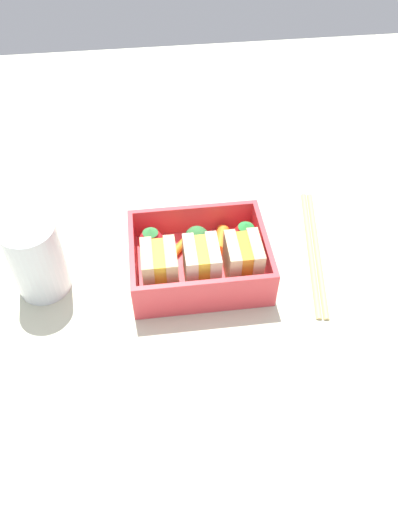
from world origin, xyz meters
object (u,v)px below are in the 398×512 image
object	(u,v)px
sandwich_center	(160,268)
drinking_glass	(37,257)
carrot_stick_left	(221,240)
broccoli_floret	(199,239)
strawberry_far_left	(245,236)
strawberry_left	(151,241)
sandwich_left	(243,261)
chopstick_pair	(314,249)
sandwich_center_left	(202,264)
carrot_stick_far_left	(176,251)

from	to	relation	value
sandwich_center	drinking_glass	xyz separation A→B (cm)	(13.39, -2.60, 0.77)
carrot_stick_left	broccoli_floret	bearing A→B (deg)	18.84
strawberry_far_left	strawberry_left	world-z (taller)	same
sandwich_left	carrot_stick_left	size ratio (longest dim) A/B	1.49
chopstick_pair	strawberry_far_left	bearing A→B (deg)	-5.71
sandwich_center	broccoli_floret	size ratio (longest dim) A/B	1.39
sandwich_left	strawberry_left	xyz separation A→B (cm)	(10.04, -5.32, -1.05)
chopstick_pair	sandwich_center_left	bearing A→B (deg)	15.09
broccoli_floret	carrot_stick_far_left	bearing A→B (deg)	-1.45
sandwich_center_left	strawberry_far_left	bearing A→B (deg)	-140.78
carrot_stick_left	sandwich_center	bearing A→B (deg)	34.72
sandwich_center_left	carrot_stick_left	size ratio (longest dim) A/B	1.49
carrot_stick_left	carrot_stick_far_left	xyz separation A→B (cm)	(5.60, 0.92, -0.27)
strawberry_far_left	carrot_stick_left	world-z (taller)	strawberry_far_left
strawberry_far_left	carrot_stick_far_left	bearing A→B (deg)	2.44
strawberry_far_left	sandwich_center_left	bearing A→B (deg)	39.22
drinking_glass	broccoli_floret	bearing A→B (deg)	-174.43
strawberry_far_left	carrot_stick_left	distance (cm)	3.00
broccoli_floret	drinking_glass	xyz separation A→B (cm)	(18.24, 1.78, 1.17)
strawberry_left	chopstick_pair	xyz separation A→B (cm)	(-19.97, 1.38, -2.51)
sandwich_center	carrot_stick_left	bearing A→B (deg)	-145.28
carrot_stick_left	drinking_glass	xyz separation A→B (cm)	(21.13, 2.76, 2.69)
strawberry_far_left	strawberry_left	bearing A→B (deg)	-2.59
broccoli_floret	drinking_glass	bearing A→B (deg)	5.57
sandwich_center_left	carrot_stick_left	distance (cm)	6.48
strawberry_far_left	drinking_glass	distance (cm)	24.11
chopstick_pair	sandwich_left	bearing A→B (deg)	21.62
sandwich_center_left	sandwich_center	xyz separation A→B (cm)	(4.66, 0.00, 0.00)
sandwich_center	drinking_glass	size ratio (longest dim) A/B	0.58
chopstick_pair	drinking_glass	world-z (taller)	drinking_glass
sandwich_center	broccoli_floret	xyz separation A→B (cm)	(-4.85, -4.38, -0.40)
strawberry_far_left	chopstick_pair	bearing A→B (deg)	174.29
sandwich_left	carrot_stick_far_left	distance (cm)	8.73
carrot_stick_left	drinking_glass	bearing A→B (deg)	7.45
sandwich_center_left	sandwich_center	size ratio (longest dim) A/B	1.00
chopstick_pair	drinking_glass	bearing A→B (deg)	2.34
sandwich_left	strawberry_far_left	xyz separation A→B (cm)	(-1.23, -4.81, -1.01)
broccoli_floret	chopstick_pair	distance (cm)	14.75
broccoli_floret	strawberry_left	xyz separation A→B (cm)	(5.57, -0.94, -0.65)
broccoli_floret	drinking_glass	world-z (taller)	drinking_glass
strawberry_far_left	broccoli_floret	world-z (taller)	broccoli_floret
sandwich_left	sandwich_center	xyz separation A→B (cm)	(9.32, 0.00, 0.00)
strawberry_left	chopstick_pair	world-z (taller)	strawberry_left
broccoli_floret	carrot_stick_far_left	distance (cm)	3.25
strawberry_far_left	sandwich_center	bearing A→B (deg)	24.49
chopstick_pair	drinking_glass	distance (cm)	32.96
sandwich_center_left	broccoli_floret	size ratio (longest dim) A/B	1.39
strawberry_left	chopstick_pair	size ratio (longest dim) A/B	0.18
broccoli_floret	carrot_stick_far_left	size ratio (longest dim) A/B	1.05
sandwich_left	broccoli_floret	xyz separation A→B (cm)	(4.47, -4.38, -0.40)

